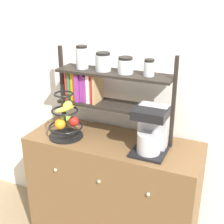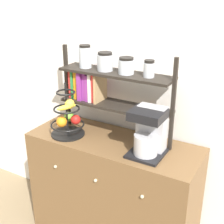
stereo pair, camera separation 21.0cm
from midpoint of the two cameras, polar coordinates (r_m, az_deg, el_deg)
The scene contains 5 objects.
wall_back at distance 2.26m, azimuth 0.33°, elevation 7.51°, with size 7.00×0.05×2.60m, color silver.
sideboard at distance 2.42m, azimuth -2.38°, elevation -14.42°, with size 1.23×0.48×0.86m.
coffee_maker at distance 1.99m, azimuth 4.21°, elevation -3.41°, with size 0.22×0.23×0.31m.
fruit_stand at distance 2.23m, azimuth -11.12°, elevation -1.47°, with size 0.24×0.24×0.39m.
shelf_hutch at distance 2.16m, azimuth -4.63°, elevation 5.48°, with size 0.85×0.20×0.63m.
Camera 1 is at (0.77, -1.55, 1.88)m, focal length 50.00 mm.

